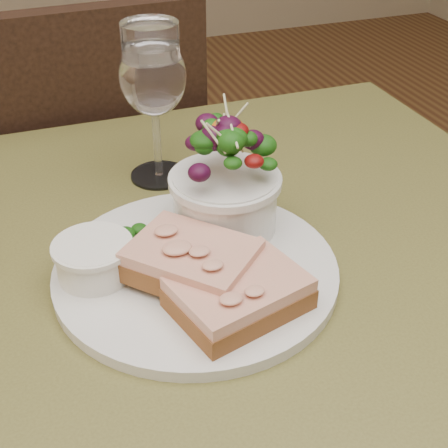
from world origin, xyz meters
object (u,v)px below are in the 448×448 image
object	(u,v)px
salad_bowl	(225,178)
cafe_table	(226,351)
chair_far	(85,282)
dinner_plate	(196,270)
sandwich_front	(239,293)
wine_glass	(153,81)
sandwich_back	(192,261)
ramekin	(94,258)

from	to	relation	value
salad_bowl	cafe_table	bearing A→B (deg)	-109.17
chair_far	salad_bowl	distance (m)	0.77
chair_far	dinner_plate	world-z (taller)	chair_far
cafe_table	sandwich_front	size ratio (longest dim) A/B	6.15
sandwich_front	wine_glass	xyz separation A→B (m)	(-0.00, 0.27, 0.10)
sandwich_back	ramekin	xyz separation A→B (m)	(-0.08, 0.04, -0.00)
dinner_plate	sandwich_back	size ratio (longest dim) A/B	1.99
dinner_plate	wine_glass	world-z (taller)	wine_glass
ramekin	dinner_plate	bearing A→B (deg)	-11.47
salad_bowl	wine_glass	size ratio (longest dim) A/B	0.73
wine_glass	sandwich_front	bearing A→B (deg)	-89.80
sandwich_front	ramekin	world-z (taller)	ramekin
cafe_table	salad_bowl	xyz separation A→B (m)	(0.02, 0.07, 0.17)
dinner_plate	wine_glass	distance (m)	0.23
dinner_plate	salad_bowl	world-z (taller)	salad_bowl
ramekin	cafe_table	bearing A→B (deg)	-14.66
sandwich_front	sandwich_back	xyz separation A→B (m)	(-0.03, 0.05, 0.01)
cafe_table	salad_bowl	distance (m)	0.19
cafe_table	dinner_plate	xyz separation A→B (m)	(-0.03, 0.01, 0.11)
cafe_table	dinner_plate	world-z (taller)	dinner_plate
ramekin	sandwich_back	bearing A→B (deg)	-25.92
chair_far	cafe_table	bearing A→B (deg)	95.48
chair_far	sandwich_front	bearing A→B (deg)	94.00
salad_bowl	sandwich_back	bearing A→B (deg)	-128.28
sandwich_front	sandwich_back	world-z (taller)	sandwich_back
ramekin	salad_bowl	size ratio (longest dim) A/B	0.55
salad_bowl	wine_glass	distance (m)	0.16
ramekin	wine_glass	size ratio (longest dim) A/B	0.40
sandwich_front	sandwich_back	bearing A→B (deg)	104.15
dinner_plate	wine_glass	xyz separation A→B (m)	(0.02, 0.20, 0.12)
ramekin	wine_glass	bearing A→B (deg)	58.81
sandwich_back	wine_glass	size ratio (longest dim) A/B	0.79
cafe_table	dinner_plate	bearing A→B (deg)	154.88
ramekin	salad_bowl	distance (m)	0.15
cafe_table	wine_glass	xyz separation A→B (m)	(-0.01, 0.21, 0.22)
dinner_plate	wine_glass	bearing A→B (deg)	85.32
cafe_table	ramekin	world-z (taller)	ramekin
dinner_plate	sandwich_front	xyz separation A→B (m)	(0.02, -0.07, 0.02)
ramekin	wine_glass	distance (m)	0.23
dinner_plate	salad_bowl	bearing A→B (deg)	47.16
cafe_table	sandwich_back	xyz separation A→B (m)	(-0.04, -0.01, 0.14)
dinner_plate	ramekin	size ratio (longest dim) A/B	3.95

